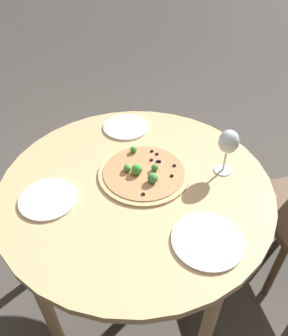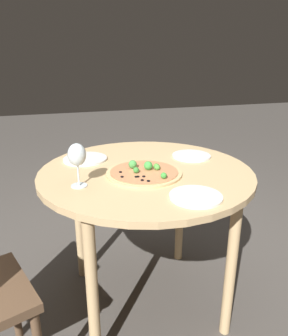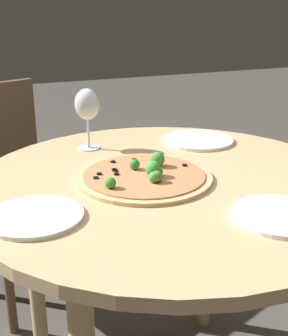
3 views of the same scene
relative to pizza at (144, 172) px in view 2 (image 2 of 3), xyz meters
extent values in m
plane|color=#4C4742|center=(-0.05, 0.02, -0.79)|extent=(12.00, 12.00, 0.00)
cylinder|color=tan|center=(-0.05, 0.02, -0.02)|extent=(1.03, 1.03, 0.03)
cylinder|color=tan|center=(-0.37, -0.29, -0.41)|extent=(0.05, 0.05, 0.75)
cylinder|color=tan|center=(0.26, -0.29, -0.41)|extent=(0.05, 0.05, 0.75)
cylinder|color=tan|center=(-0.37, 0.34, -0.41)|extent=(0.05, 0.05, 0.75)
cylinder|color=tan|center=(0.26, 0.34, -0.41)|extent=(0.05, 0.05, 0.75)
cylinder|color=brown|center=(0.02, -0.64, -0.58)|extent=(0.04, 0.04, 0.41)
cylinder|color=tan|center=(0.00, 0.00, 0.00)|extent=(0.35, 0.35, 0.01)
cylinder|color=tan|center=(0.00, 0.00, 0.00)|extent=(0.32, 0.32, 0.00)
sphere|color=#3C8336|center=(0.01, -0.04, 0.02)|extent=(0.03, 0.03, 0.03)
sphere|color=#449444|center=(-0.06, -0.04, 0.02)|extent=(0.04, 0.04, 0.04)
sphere|color=green|center=(0.11, 0.06, 0.02)|extent=(0.03, 0.03, 0.03)
sphere|color=#508B2C|center=(-0.02, 0.03, 0.02)|extent=(0.03, 0.03, 0.03)
sphere|color=#4C9B3D|center=(0.00, 0.06, 0.02)|extent=(0.03, 0.03, 0.03)
sphere|color=#4D8631|center=(-0.01, 0.06, 0.02)|extent=(0.03, 0.03, 0.03)
sphere|color=green|center=(-0.01, 0.02, 0.02)|extent=(0.04, 0.04, 0.04)
cylinder|color=black|center=(0.11, -0.04, 0.01)|extent=(0.01, 0.01, 0.00)
cylinder|color=black|center=(0.05, -0.11, 0.01)|extent=(0.01, 0.01, 0.00)
cylinder|color=black|center=(0.06, -0.05, 0.01)|extent=(0.01, 0.01, 0.00)
cylinder|color=black|center=(-0.12, -0.02, 0.01)|extent=(0.01, 0.01, 0.00)
cylinder|color=black|center=(0.13, -0.02, 0.01)|extent=(0.01, 0.01, 0.00)
cylinder|color=black|center=(-0.01, -0.11, 0.01)|extent=(0.01, 0.01, 0.00)
cylinder|color=black|center=(0.07, -0.02, 0.01)|extent=(0.01, 0.01, 0.00)
cylinder|color=black|center=(0.06, -0.05, 0.01)|extent=(0.01, 0.01, 0.00)
cylinder|color=silver|center=(0.06, -0.30, -0.01)|extent=(0.07, 0.07, 0.00)
cylinder|color=silver|center=(0.06, -0.30, 0.04)|extent=(0.01, 0.01, 0.09)
ellipsoid|color=silver|center=(0.06, -0.30, 0.13)|extent=(0.08, 0.08, 0.10)
cylinder|color=silver|center=(-0.29, -0.24, 0.00)|extent=(0.23, 0.23, 0.01)
cylinder|color=silver|center=(-0.18, 0.32, 0.00)|extent=(0.21, 0.21, 0.01)
cylinder|color=silver|center=(0.30, 0.13, 0.00)|extent=(0.21, 0.21, 0.01)
camera|label=1|loc=(-0.93, -0.13, 0.84)|focal=35.00mm
camera|label=2|loc=(1.37, -0.38, 0.54)|focal=35.00mm
camera|label=3|loc=(0.42, 1.05, 0.44)|focal=50.00mm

